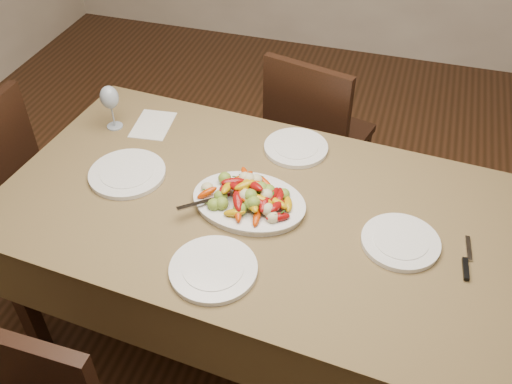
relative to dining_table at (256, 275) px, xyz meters
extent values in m
cube|color=brown|center=(0.00, 0.00, 0.00)|extent=(1.92, 1.18, 0.76)
ellipsoid|color=white|center=(-0.02, -0.01, 0.39)|extent=(0.42, 0.32, 0.02)
cylinder|color=white|center=(-0.51, 0.02, 0.39)|extent=(0.29, 0.29, 0.02)
cylinder|color=white|center=(0.51, -0.04, 0.39)|extent=(0.26, 0.26, 0.02)
cylinder|color=white|center=(0.06, 0.36, 0.39)|extent=(0.25, 0.25, 0.02)
cylinder|color=white|center=(-0.04, -0.33, 0.39)|extent=(0.28, 0.28, 0.02)
cube|color=silver|center=(-0.56, 0.35, 0.38)|extent=(0.17, 0.23, 0.00)
camera|label=1|loc=(0.44, -1.43, 1.76)|focal=40.00mm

